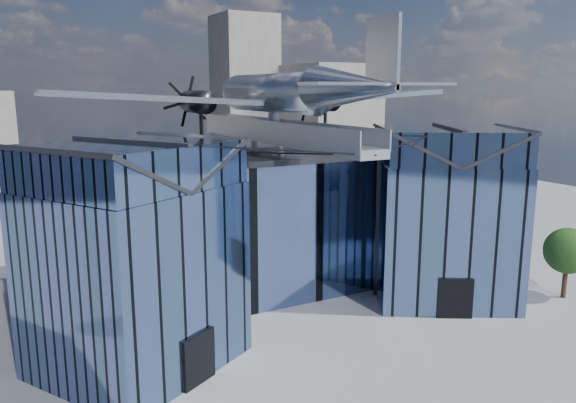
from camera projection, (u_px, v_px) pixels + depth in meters
name	position (u px, v px, depth m)	size (l,w,h in m)	color
ground_plane	(303.00, 318.00, 35.52)	(120.00, 120.00, 0.00)	gray
museum	(262.00, 215.00, 39.45)	(32.88, 24.50, 17.60)	#4A6596
bg_towers	(132.00, 120.00, 77.80)	(77.00, 24.50, 26.00)	gray
tree_plaza_e	(568.00, 251.00, 38.42)	(4.05, 4.05, 4.96)	#362215
tree_side_e	(481.00, 185.00, 61.53)	(4.40, 4.40, 5.75)	#362215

